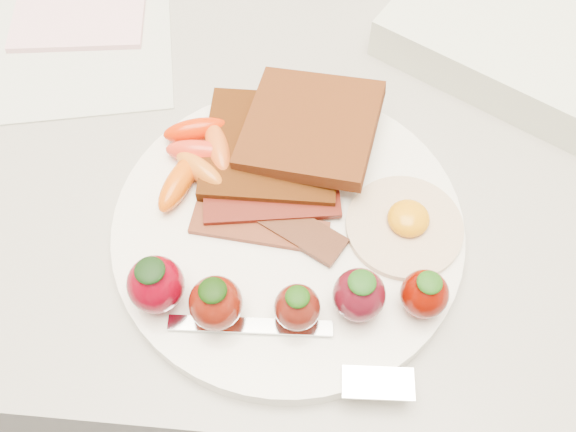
{
  "coord_description": "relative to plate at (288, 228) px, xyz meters",
  "views": [
    {
      "loc": [
        0.04,
        1.31,
        1.34
      ],
      "look_at": [
        0.02,
        1.56,
        0.93
      ],
      "focal_mm": 40.0,
      "sensor_mm": 36.0,
      "label": 1
    }
  ],
  "objects": [
    {
      "name": "counter",
      "position": [
        -0.02,
        0.14,
        -0.46
      ],
      "size": [
        2.0,
        0.6,
        0.9
      ],
      "primitive_type": "cube",
      "color": "gray",
      "rests_on": "ground"
    },
    {
      "name": "plate",
      "position": [
        0.0,
        0.0,
        0.0
      ],
      "size": [
        0.27,
        0.27,
        0.02
      ],
      "primitive_type": "cylinder",
      "color": "white",
      "rests_on": "counter"
    },
    {
      "name": "toast_lower",
      "position": [
        -0.02,
        0.06,
        0.02
      ],
      "size": [
        0.11,
        0.11,
        0.01
      ],
      "primitive_type": "cube",
      "rotation": [
        0.0,
        0.0,
        0.01
      ],
      "color": "black",
      "rests_on": "plate"
    },
    {
      "name": "toast_upper",
      "position": [
        0.01,
        0.08,
        0.03
      ],
      "size": [
        0.12,
        0.12,
        0.02
      ],
      "primitive_type": "cube",
      "rotation": [
        0.0,
        -0.1,
        -0.17
      ],
      "color": "#502105",
      "rests_on": "toast_lower"
    },
    {
      "name": "fried_egg",
      "position": [
        0.09,
        0.0,
        0.01
      ],
      "size": [
        0.09,
        0.09,
        0.02
      ],
      "color": "#F0E1CB",
      "rests_on": "plate"
    },
    {
      "name": "bacon_strips",
      "position": [
        -0.01,
        0.0,
        0.01
      ],
      "size": [
        0.12,
        0.07,
        0.01
      ],
      "color": "#4B1E11",
      "rests_on": "plate"
    },
    {
      "name": "baby_carrots",
      "position": [
        -0.08,
        0.05,
        0.02
      ],
      "size": [
        0.07,
        0.1,
        0.02
      ],
      "color": "red",
      "rests_on": "plate"
    },
    {
      "name": "strawberries",
      "position": [
        -0.0,
        -0.07,
        0.03
      ],
      "size": [
        0.22,
        0.06,
        0.05
      ],
      "color": "#6F000E",
      "rests_on": "plate"
    },
    {
      "name": "fork",
      "position": [
        0.02,
        -0.1,
        0.01
      ],
      "size": [
        0.17,
        0.05,
        0.0
      ],
      "color": "silver",
      "rests_on": "plate"
    },
    {
      "name": "paper_sheet",
      "position": [
        -0.24,
        0.22,
        -0.01
      ],
      "size": [
        0.25,
        0.3,
        0.0
      ],
      "primitive_type": "cube",
      "rotation": [
        0.0,
        0.0,
        0.21
      ],
      "color": "beige",
      "rests_on": "counter"
    }
  ]
}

